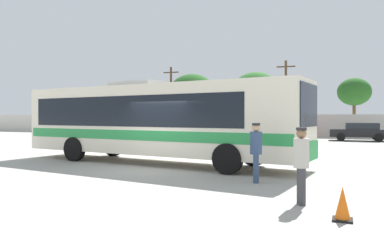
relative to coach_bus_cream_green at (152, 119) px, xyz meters
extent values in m
plane|color=#A3A099|center=(0.98, 8.47, -1.84)|extent=(300.00, 300.00, 0.00)
cube|color=beige|center=(0.98, 22.32, -0.77)|extent=(80.00, 0.30, 2.13)
cube|color=silver|center=(0.14, -0.02, -0.02)|extent=(12.73, 4.29, 2.75)
cube|color=black|center=(-0.48, 0.07, 0.31)|extent=(10.51, 4.00, 1.21)
cube|color=green|center=(0.14, -0.02, -0.62)|extent=(12.49, 4.28, 0.39)
cube|color=#19212D|center=(6.34, -0.90, 0.48)|extent=(0.36, 2.28, 1.43)
cube|color=green|center=(6.35, -0.91, -1.06)|extent=(0.41, 2.48, 0.66)
cube|color=#B2B2B2|center=(-0.79, 0.11, 1.48)|extent=(2.38, 1.70, 0.24)
cylinder|color=black|center=(4.15, 0.64, -1.32)|extent=(1.07, 0.44, 1.04)
cylinder|color=black|center=(3.80, -1.78, -1.32)|extent=(1.07, 0.44, 1.04)
cylinder|color=black|center=(-3.09, 1.68, -1.32)|extent=(1.07, 0.44, 1.04)
cylinder|color=black|center=(-3.43, -0.75, -1.32)|extent=(1.07, 0.44, 1.04)
cylinder|color=#33476B|center=(5.02, -2.90, -1.42)|extent=(0.16, 0.16, 0.83)
cylinder|color=#33476B|center=(5.05, -3.05, -1.42)|extent=(0.16, 0.16, 0.83)
cylinder|color=#33476B|center=(5.03, -2.98, -0.67)|extent=(0.40, 0.40, 0.66)
sphere|color=tan|center=(5.03, -2.98, -0.23)|extent=(0.23, 0.23, 0.23)
cylinder|color=#262628|center=(5.03, -2.98, -0.13)|extent=(0.24, 0.24, 0.07)
cylinder|color=#38383D|center=(6.58, -5.36, -1.43)|extent=(0.15, 0.15, 0.81)
cylinder|color=#38383D|center=(6.52, -5.22, -1.43)|extent=(0.15, 0.15, 0.81)
cylinder|color=#B7B2A8|center=(6.55, -5.29, -0.70)|extent=(0.44, 0.44, 0.64)
sphere|color=#8C6647|center=(6.55, -5.29, -0.27)|extent=(0.22, 0.22, 0.22)
cylinder|color=#262628|center=(6.55, -5.29, -0.17)|extent=(0.23, 0.23, 0.07)
cube|color=red|center=(-8.55, 18.69, -1.18)|extent=(4.43, 2.02, 0.66)
cube|color=black|center=(-8.76, 18.70, -0.58)|extent=(2.47, 1.78, 0.54)
cylinder|color=black|center=(-7.16, 19.50, -1.52)|extent=(0.65, 0.25, 0.64)
cylinder|color=black|center=(-7.25, 17.74, -1.52)|extent=(0.65, 0.25, 0.64)
cylinder|color=black|center=(-9.84, 19.64, -1.52)|extent=(0.65, 0.25, 0.64)
cylinder|color=black|center=(-9.94, 17.88, -1.52)|extent=(0.65, 0.25, 0.64)
cube|color=red|center=(-3.06, 18.26, -1.19)|extent=(4.16, 1.97, 0.65)
cube|color=black|center=(-3.26, 18.27, -0.61)|extent=(2.31, 1.75, 0.53)
cylinder|color=black|center=(-1.76, 19.09, -1.52)|extent=(0.65, 0.25, 0.64)
cylinder|color=black|center=(-1.83, 17.33, -1.52)|extent=(0.65, 0.25, 0.64)
cylinder|color=black|center=(-4.29, 19.20, -1.52)|extent=(0.65, 0.25, 0.64)
cylinder|color=black|center=(-4.36, 17.43, -1.52)|extent=(0.65, 0.25, 0.64)
cube|color=red|center=(2.94, 18.90, -1.20)|extent=(4.27, 2.19, 0.63)
cube|color=black|center=(3.14, 18.88, -0.63)|extent=(2.41, 1.87, 0.52)
cylinder|color=black|center=(1.58, 18.15, -1.52)|extent=(0.66, 0.28, 0.64)
cylinder|color=black|center=(1.76, 19.90, -1.52)|extent=(0.66, 0.28, 0.64)
cylinder|color=black|center=(4.12, 17.90, -1.52)|extent=(0.66, 0.28, 0.64)
cylinder|color=black|center=(4.29, 19.65, -1.52)|extent=(0.66, 0.28, 0.64)
cube|color=black|center=(8.47, 18.63, -1.21)|extent=(4.41, 1.96, 0.61)
cube|color=black|center=(8.69, 18.64, -0.66)|extent=(2.45, 1.74, 0.50)
cylinder|color=black|center=(7.15, 17.70, -1.52)|extent=(0.65, 0.24, 0.64)
cylinder|color=black|center=(7.09, 19.46, -1.52)|extent=(0.65, 0.24, 0.64)
cylinder|color=black|center=(9.85, 17.80, -1.52)|extent=(0.65, 0.24, 0.64)
cylinder|color=black|center=(9.78, 19.56, -1.52)|extent=(0.65, 0.24, 0.64)
cylinder|color=#4C3823|center=(-10.65, 24.06, 1.90)|extent=(0.24, 0.24, 7.48)
cube|color=#473321|center=(-10.65, 24.06, 5.05)|extent=(1.80, 0.18, 0.12)
cylinder|color=#4C3823|center=(2.02, 23.84, 1.89)|extent=(0.24, 0.24, 7.46)
cube|color=#473321|center=(2.02, 23.84, 5.02)|extent=(1.80, 0.26, 0.12)
cylinder|color=brown|center=(-8.41, 24.84, -0.59)|extent=(0.32, 0.32, 2.49)
ellipsoid|color=#23561E|center=(-8.41, 24.84, 2.55)|extent=(5.41, 5.41, 4.60)
cylinder|color=brown|center=(-1.86, 27.70, -0.53)|extent=(0.32, 0.32, 2.61)
ellipsoid|color=#2D6628|center=(-1.86, 27.70, 2.72)|extent=(5.57, 5.57, 4.73)
cylinder|color=brown|center=(8.31, 27.80, -0.19)|extent=(0.32, 0.32, 3.30)
ellipsoid|color=#23561E|center=(8.31, 27.80, 2.62)|extent=(3.32, 3.32, 2.82)
cube|color=black|center=(7.40, -6.30, -1.82)|extent=(0.36, 0.36, 0.04)
cone|color=orange|center=(7.40, -6.30, -1.50)|extent=(0.28, 0.28, 0.60)
camera|label=1|loc=(7.43, -13.76, 0.11)|focal=34.89mm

